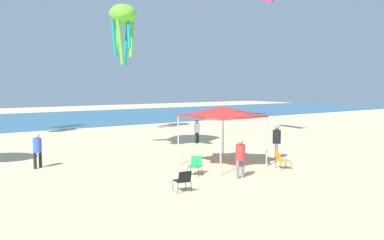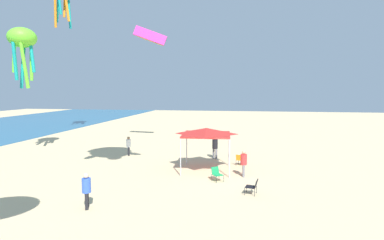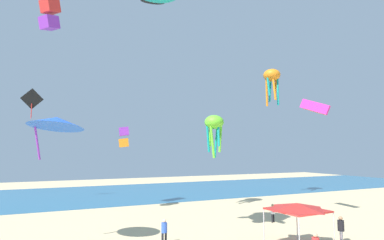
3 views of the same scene
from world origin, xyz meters
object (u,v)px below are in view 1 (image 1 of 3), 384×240
folding_chair_facing_ocean (281,159)px  person_far_stroller (240,155)px  person_kite_handler (277,139)px  canopy_tent (222,112)px  folding_chair_left_of_tent (195,164)px  kite_octopus_lime (123,18)px  person_near_umbrella (197,129)px  folding_chair_right_of_tent (183,179)px  person_watching_sky (37,148)px

folding_chair_facing_ocean → person_far_stroller: bearing=115.0°
folding_chair_facing_ocean → person_kite_handler: (1.85, 1.98, 0.59)m
canopy_tent → folding_chair_left_of_tent: size_ratio=4.03×
folding_chair_facing_ocean → kite_octopus_lime: bearing=18.5°
person_near_umbrella → folding_chair_left_of_tent: bearing=29.5°
folding_chair_right_of_tent → person_far_stroller: person_far_stroller is taller
canopy_tent → person_watching_sky: 8.96m
canopy_tent → folding_chair_left_of_tent: bearing=-158.5°
person_far_stroller → folding_chair_facing_ocean: bearing=3.2°
canopy_tent → folding_chair_right_of_tent: size_ratio=4.03×
folding_chair_right_of_tent → person_kite_handler: 8.38m
person_watching_sky → folding_chair_facing_ocean: bearing=120.4°
person_near_umbrella → person_far_stroller: person_far_stroller is taller
person_watching_sky → person_kite_handler: (11.06, -4.92, 0.08)m
person_near_umbrella → kite_octopus_lime: 11.90m
person_far_stroller → kite_octopus_lime: bearing=77.7°
folding_chair_facing_ocean → folding_chair_left_of_tent: same height
folding_chair_left_of_tent → folding_chair_facing_ocean: bearing=34.1°
folding_chair_facing_ocean → person_near_umbrella: 9.37m
person_kite_handler → kite_octopus_lime: 17.61m
person_near_umbrella → folding_chair_right_of_tent: bearing=27.5°
canopy_tent → person_near_umbrella: 7.98m
person_far_stroller → kite_octopus_lime: kite_octopus_lime is taller
canopy_tent → person_far_stroller: canopy_tent is taller
folding_chair_left_of_tent → person_kite_handler: bearing=59.0°
canopy_tent → kite_octopus_lime: kite_octopus_lime is taller
person_kite_handler → kite_octopus_lime: size_ratio=0.37×
folding_chair_left_of_tent → person_near_umbrella: 9.77m
person_watching_sky → person_kite_handler: size_ratio=0.92×
kite_octopus_lime → folding_chair_facing_ocean: bearing=164.7°
person_far_stroller → kite_octopus_lime: 19.86m
canopy_tent → person_near_umbrella: size_ratio=2.07×
folding_chair_right_of_tent → person_watching_sky: bearing=-54.6°
folding_chair_facing_ocean → person_far_stroller: person_far_stroller is taller
person_far_stroller → person_kite_handler: size_ratio=0.93×
canopy_tent → folding_chair_facing_ocean: (1.73, -2.26, -2.17)m
folding_chair_left_of_tent → kite_octopus_lime: (4.55, 16.09, 8.89)m
person_near_umbrella → person_kite_handler: (-0.02, -7.19, 0.13)m
folding_chair_facing_ocean → person_near_umbrella: bearing=8.8°
person_near_umbrella → person_watching_sky: (-11.09, -2.27, 0.05)m
folding_chair_left_of_tent → kite_octopus_lime: size_ratio=0.17×
folding_chair_right_of_tent → person_kite_handler: size_ratio=0.45×
folding_chair_right_of_tent → person_watching_sky: 8.23m
person_watching_sky → person_kite_handler: 12.11m
folding_chair_left_of_tent → canopy_tent: bearing=74.5°
person_kite_handler → person_watching_sky: bearing=109.4°
folding_chair_right_of_tent → kite_octopus_lime: bearing=-97.2°
folding_chair_facing_ocean → folding_chair_right_of_tent: bearing=116.8°
canopy_tent → folding_chair_left_of_tent: canopy_tent is taller
person_watching_sky → kite_octopus_lime: size_ratio=0.34×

